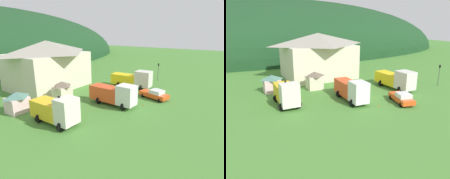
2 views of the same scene
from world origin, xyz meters
The scene contains 11 objects.
ground_plane centered at (0.00, 0.00, 0.00)m, with size 200.00×200.00×0.00m, color #477F33.
depot_building centered at (-1.51, 16.68, 4.83)m, with size 15.16×11.84×9.37m.
play_shed_cream centered at (-5.59, 8.38, 1.65)m, with size 2.85×2.48×3.20m.
play_shed_pink centered at (-12.80, 9.78, 1.56)m, with size 2.98×2.56×3.03m.
heavy_rig_striped centered at (-12.14, 2.38, 1.85)m, with size 3.37×6.73×3.73m.
heavy_rig_white centered at (-2.82, -0.21, 1.83)m, with size 3.22×7.80×3.55m.
flatbed_truck_yellow centered at (7.56, 1.87, 1.82)m, with size 3.48×8.40×3.62m.
service_pickup_orange centered at (3.48, -4.30, 0.83)m, with size 3.23×5.41×1.66m.
traffic_light_west centered at (-12.45, 1.37, 2.42)m, with size 0.20×0.32×3.91m.
traffic_light_east centered at (15.96, -0.09, 2.47)m, with size 0.20×0.32×4.01m.
traffic_cone_near_pickup centered at (-0.54, -4.17, 0.00)m, with size 0.36×0.36×0.60m, color orange.
Camera 1 is at (-27.23, -15.92, 11.37)m, focal length 31.66 mm.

